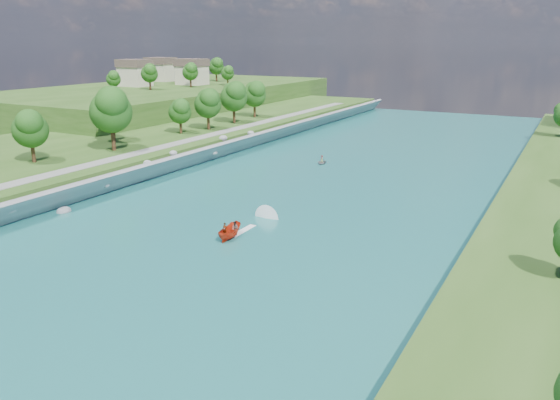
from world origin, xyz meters
The scene contains 10 objects.
ground centered at (0.00, 0.00, 0.00)m, with size 260.00×260.00×0.00m, color #2D5119.
river_water centered at (0.00, 20.00, 0.05)m, with size 55.00×240.00×0.10m, color #185D5D.
berm_west centered at (-50.00, 20.00, 1.75)m, with size 45.00×240.00×3.50m, color #2D5119.
ridge_west centered at (-82.50, 95.00, 4.50)m, with size 60.00×120.00×9.00m, color #2D5119.
riprap_bank centered at (-25.86, 18.75, 1.81)m, with size 4.67×236.00×4.68m.
riverside_path centered at (-32.50, 20.00, 3.55)m, with size 3.00×200.00×0.10m, color gray.
ridge_houses centered at (-88.67, 100.00, 13.31)m, with size 29.50×29.50×8.40m.
trees_ridge centered at (-75.36, 96.34, 13.39)m, with size 19.65×56.40×9.79m.
motorboat centered at (1.42, 5.85, 0.87)m, with size 3.60×19.16×2.01m.
raft centered at (-6.07, 48.00, 0.48)m, with size 2.95×3.62×1.63m.
Camera 1 is at (36.27, -46.68, 22.88)m, focal length 35.00 mm.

